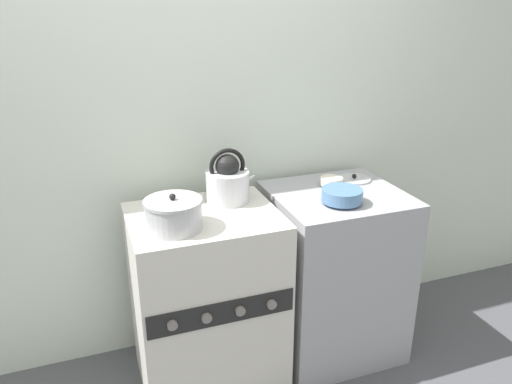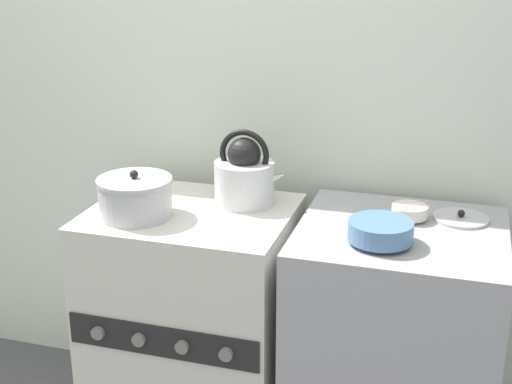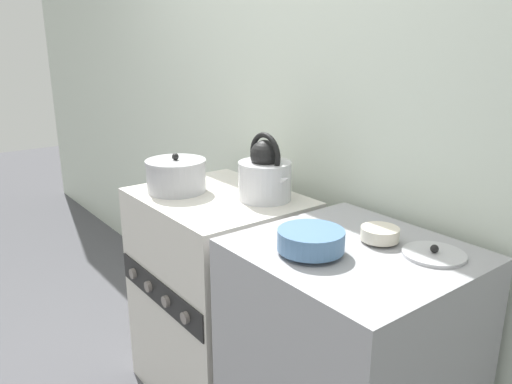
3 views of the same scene
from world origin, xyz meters
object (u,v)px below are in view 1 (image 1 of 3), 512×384
object	(u,v)px
stove	(207,300)
enamel_bowl	(342,195)
small_ceramic_bowl	(331,181)
loose_pot_lid	(354,179)
kettle	(228,181)
cooking_pot	(174,214)

from	to	relation	value
stove	enamel_bowl	distance (m)	0.82
small_ceramic_bowl	loose_pot_lid	world-z (taller)	small_ceramic_bowl
enamel_bowl	small_ceramic_bowl	bearing A→B (deg)	73.85
kettle	loose_pot_lid	distance (m)	0.73
cooking_pot	loose_pot_lid	xyz separation A→B (m)	(1.03, 0.27, -0.06)
kettle	cooking_pot	world-z (taller)	kettle
stove	cooking_pot	xyz separation A→B (m)	(-0.15, -0.10, 0.52)
cooking_pot	kettle	bearing A→B (deg)	35.67
cooking_pot	small_ceramic_bowl	distance (m)	0.90
enamel_bowl	small_ceramic_bowl	world-z (taller)	enamel_bowl
small_ceramic_bowl	cooking_pot	bearing A→B (deg)	-165.44
cooking_pot	loose_pot_lid	world-z (taller)	cooking_pot
stove	small_ceramic_bowl	xyz separation A→B (m)	(0.71, 0.13, 0.48)
cooking_pot	small_ceramic_bowl	bearing A→B (deg)	14.56
cooking_pot	small_ceramic_bowl	world-z (taller)	cooking_pot
kettle	small_ceramic_bowl	size ratio (longest dim) A/B	2.25
small_ceramic_bowl	loose_pot_lid	xyz separation A→B (m)	(0.16, 0.04, -0.02)
kettle	enamel_bowl	xyz separation A→B (m)	(0.49, -0.22, -0.06)
cooking_pot	loose_pot_lid	size ratio (longest dim) A/B	1.37
enamel_bowl	loose_pot_lid	bearing A→B (deg)	49.94
kettle	cooking_pot	bearing A→B (deg)	-144.33
kettle	stove	bearing A→B (deg)	-141.72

